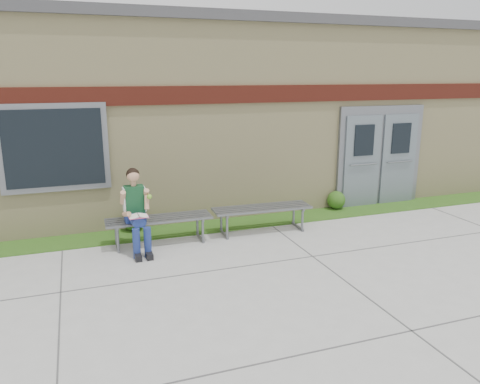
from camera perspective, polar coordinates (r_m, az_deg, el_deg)
name	(u,v)px	position (r m, az deg, el deg)	size (l,w,h in m)	color
ground	(270,277)	(7.25, 3.66, -10.25)	(80.00, 80.00, 0.00)	#9E9E99
grass_strip	(220,225)	(9.53, -2.49, -4.09)	(16.00, 0.80, 0.02)	#274E14
school_building	(180,110)	(12.36, -7.30, 9.94)	(16.20, 6.22, 4.20)	beige
bench_left	(159,224)	(8.57, -9.82, -3.82)	(1.89, 0.55, 0.49)	slate
bench_right	(262,213)	(9.09, 2.69, -2.53)	(1.93, 0.61, 0.50)	slate
girl	(136,209)	(8.20, -12.53, -2.03)	(0.52, 0.86, 1.44)	navy
shrub_mid	(133,220)	(9.37, -12.88, -3.35)	(0.42, 0.42, 0.42)	#274E14
shrub_east	(336,200)	(10.82, 11.65, -0.96)	(0.41, 0.41, 0.41)	#274E14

